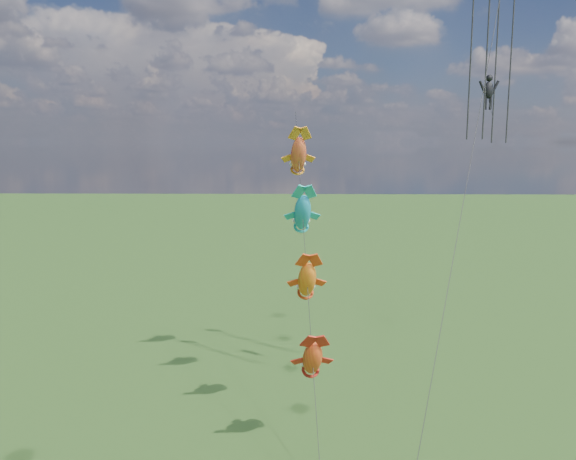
{
  "coord_description": "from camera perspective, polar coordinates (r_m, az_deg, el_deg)",
  "views": [
    {
      "loc": [
        12.87,
        -18.54,
        15.41
      ],
      "look_at": [
        12.28,
        10.03,
        10.93
      ],
      "focal_mm": 35.0,
      "sensor_mm": 36.0,
      "label": 1
    }
  ],
  "objects": [
    {
      "name": "fish_windsock_rig",
      "position": [
        31.0,
        1.71,
        -1.57
      ],
      "size": [
        1.9,
        15.92,
        17.4
      ],
      "rotation": [
        0.0,
        0.0,
        0.4
      ],
      "color": "brown",
      "rests_on": "ground"
    },
    {
      "name": "parafoil_rig",
      "position": [
        31.92,
        19.72,
        14.6
      ],
      "size": [
        8.72,
        15.77,
        25.91
      ],
      "rotation": [
        0.0,
        0.0,
        -0.4
      ],
      "color": "brown",
      "rests_on": "ground"
    }
  ]
}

